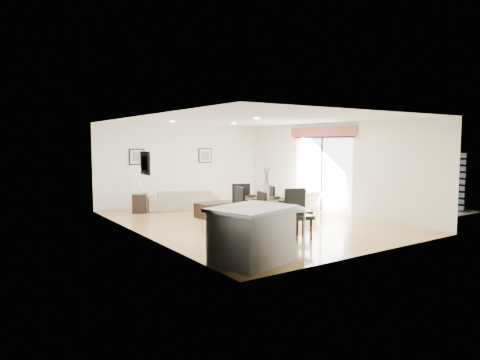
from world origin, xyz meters
TOP-DOWN VIEW (x-y plane):
  - ground at (0.00, 0.00)m, footprint 8.00×8.00m
  - wall_back at (0.00, 4.00)m, footprint 6.00×0.04m
  - wall_front at (0.00, -4.00)m, footprint 6.00×0.04m
  - wall_left at (-3.00, 0.00)m, footprint 0.04×8.00m
  - wall_right at (3.00, 0.00)m, footprint 0.04×8.00m
  - ceiling at (0.00, 0.00)m, footprint 6.00×8.00m
  - sofa at (-0.55, 2.81)m, footprint 2.34×1.50m
  - armchair at (2.34, 0.49)m, footprint 0.98×0.87m
  - courtyard_plant_a at (5.62, -0.60)m, footprint 0.66×0.62m
  - courtyard_plant_b at (5.70, 1.05)m, footprint 0.36×0.36m
  - dining_table at (-0.30, -1.14)m, footprint 1.26×1.91m
  - dining_chair_wnear at (-0.92, -1.60)m, footprint 0.55×0.55m
  - dining_chair_wfar at (-0.91, -0.71)m, footprint 0.53×0.53m
  - dining_chair_enear at (0.32, -1.56)m, footprint 0.51×0.51m
  - dining_chair_efar at (0.32, -0.68)m, footprint 0.56×0.56m
  - dining_chair_head at (-0.28, -2.22)m, footprint 0.59×0.59m
  - dining_chair_foot at (-0.33, -0.05)m, footprint 0.61×0.61m
  - vase at (-0.30, -1.14)m, footprint 1.01×1.55m
  - coffee_table at (-0.39, 1.15)m, footprint 1.08×0.72m
  - side_table at (-1.91, 3.00)m, footprint 0.56×0.56m
  - table_lamp at (-1.91, 3.00)m, footprint 0.22×0.22m
  - cushion at (2.25, 0.40)m, footprint 0.31×0.11m
  - kitchen_island at (-2.23, -3.23)m, footprint 1.66×1.43m
  - bar_stool at (-1.25, -3.23)m, footprint 0.40×0.40m
  - framed_print_back_left at (-1.60, 3.97)m, footprint 0.52×0.04m
  - framed_print_back_right at (0.90, 3.97)m, footprint 0.52×0.04m
  - framed_print_left_wall at (-2.97, -0.20)m, footprint 0.04×0.52m
  - sliding_door at (2.96, 0.30)m, footprint 0.12×2.70m
  - courtyard at (6.16, 0.87)m, footprint 6.00×6.00m

SIDE VIEW (x-z plane):
  - ground at x=0.00m, z-range 0.00..0.00m
  - coffee_table at x=-0.39m, z-range 0.00..0.41m
  - side_table at x=-1.91m, z-range 0.00..0.57m
  - courtyard_plant_a at x=5.62m, z-range 0.00..0.58m
  - courtyard_plant_b at x=5.70m, z-range 0.00..0.60m
  - armchair at x=2.34m, z-range 0.00..0.62m
  - sofa at x=-0.55m, z-range 0.00..0.64m
  - kitchen_island at x=-2.23m, z-range 0.01..1.00m
  - cushion at x=2.25m, z-range 0.36..0.67m
  - dining_chair_enear at x=0.32m, z-range 0.06..1.02m
  - dining_chair_efar at x=0.32m, z-range 0.06..1.06m
  - dining_chair_wnear at x=-0.92m, z-range 0.06..1.07m
  - dining_chair_wfar at x=-0.91m, z-range 0.06..1.10m
  - dining_chair_foot at x=-0.33m, z-range 0.06..1.11m
  - dining_chair_head at x=-0.28m, z-range 0.06..1.16m
  - dining_table at x=-0.30m, z-range 0.29..1.03m
  - bar_stool at x=-1.25m, z-range 0.32..1.20m
  - table_lamp at x=-1.91m, z-range 0.63..1.05m
  - courtyard at x=6.16m, z-range -0.08..1.92m
  - vase at x=-0.30m, z-range 0.66..1.45m
  - wall_back at x=0.00m, z-range 0.00..2.70m
  - wall_front at x=0.00m, z-range 0.00..2.70m
  - wall_left at x=-3.00m, z-range 0.00..2.70m
  - wall_right at x=3.00m, z-range 0.00..2.70m
  - framed_print_back_left at x=-1.60m, z-range 1.39..1.91m
  - framed_print_back_right at x=0.90m, z-range 1.39..1.91m
  - framed_print_left_wall at x=-2.97m, z-range 1.39..1.91m
  - sliding_door at x=2.96m, z-range 0.38..2.95m
  - ceiling at x=0.00m, z-range 2.69..2.71m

